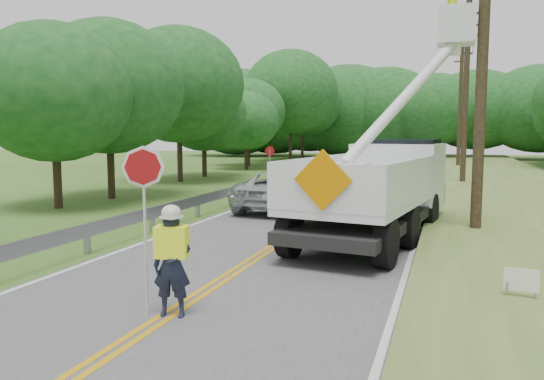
% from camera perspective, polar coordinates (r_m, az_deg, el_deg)
% --- Properties ---
extents(ground, '(140.00, 140.00, 0.00)m').
position_cam_1_polar(ground, '(8.39, -13.48, -14.54)').
color(ground, '#3E551A').
rests_on(ground, ground).
extents(road, '(7.20, 96.00, 0.03)m').
position_cam_1_polar(road, '(21.27, 6.82, -1.78)').
color(road, '#4A4A4D').
rests_on(road, ground).
extents(guardrail, '(0.18, 48.00, 0.77)m').
position_cam_1_polar(guardrail, '(23.19, -2.48, 0.27)').
color(guardrail, gray).
rests_on(guardrail, ground).
extents(utility_poles, '(1.60, 43.30, 10.00)m').
position_cam_1_polar(utility_poles, '(23.78, 20.65, 11.42)').
color(utility_poles, black).
rests_on(utility_poles, ground).
extents(tall_grass_verge, '(7.00, 96.00, 0.30)m').
position_cam_1_polar(tall_grass_verge, '(21.03, 26.15, -2.08)').
color(tall_grass_verge, '#516B2B').
rests_on(tall_grass_verge, ground).
extents(treeline_left, '(9.78, 56.00, 11.10)m').
position_cam_1_polar(treeline_left, '(40.86, -3.27, 9.98)').
color(treeline_left, '#332319').
rests_on(treeline_left, ground).
extents(treeline_horizon, '(57.43, 14.50, 10.87)m').
position_cam_1_polar(treeline_horizon, '(63.12, 14.03, 8.35)').
color(treeline_horizon, '#14491A').
rests_on(treeline_horizon, ground).
extents(flagger, '(1.07, 0.52, 2.72)m').
position_cam_1_polar(flagger, '(8.61, -10.81, -7.04)').
color(flagger, '#191E33').
rests_on(flagger, road).
extents(bucket_truck, '(4.35, 8.12, 7.50)m').
position_cam_1_polar(bucket_truck, '(15.69, 12.40, 1.43)').
color(bucket_truck, black).
rests_on(bucket_truck, road).
extents(suv_silver, '(2.86, 5.61, 1.52)m').
position_cam_1_polar(suv_silver, '(20.17, 1.51, 0.03)').
color(suv_silver, silver).
rests_on(suv_silver, road).
extents(suv_darkgrey, '(2.10, 5.10, 1.48)m').
position_cam_1_polar(suv_darkgrey, '(32.55, 8.25, 2.29)').
color(suv_darkgrey, '#3C3E44').
rests_on(suv_darkgrey, road).
extents(stop_sign_permanent, '(0.37, 0.35, 2.30)m').
position_cam_1_polar(stop_sign_permanent, '(25.60, -0.24, 2.98)').
color(stop_sign_permanent, gray).
rests_on(stop_sign_permanent, ground).
extents(yard_sign, '(0.52, 0.13, 0.76)m').
position_cam_1_polar(yard_sign, '(9.56, 25.27, -8.93)').
color(yard_sign, white).
rests_on(yard_sign, ground).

